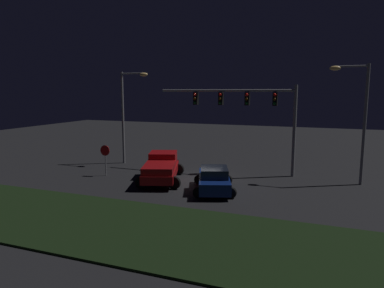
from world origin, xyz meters
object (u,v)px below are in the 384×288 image
object	(u,v)px
pickup_truck	(162,166)
traffic_signal_gantry	(248,105)
street_lamp_left	(128,106)
stop_sign	(105,154)
car_sedan	(214,179)
street_lamp_right	(357,109)

from	to	relation	value
pickup_truck	traffic_signal_gantry	size ratio (longest dim) A/B	0.56
street_lamp_left	stop_sign	distance (m)	5.61
traffic_signal_gantry	street_lamp_left	size ratio (longest dim) A/B	1.35
traffic_signal_gantry	stop_sign	world-z (taller)	traffic_signal_gantry
traffic_signal_gantry	street_lamp_left	bearing A→B (deg)	-179.35
pickup_truck	car_sedan	distance (m)	4.31
pickup_truck	car_sedan	size ratio (longest dim) A/B	1.21
traffic_signal_gantry	street_lamp_right	bearing A→B (deg)	-5.88
traffic_signal_gantry	stop_sign	size ratio (longest dim) A/B	4.63
car_sedan	street_lamp_right	size ratio (longest dim) A/B	0.61
traffic_signal_gantry	street_lamp_left	world-z (taller)	street_lamp_left
pickup_truck	traffic_signal_gantry	xyz separation A→B (m)	(4.88, 4.42, 4.03)
pickup_truck	street_lamp_left	bearing A→B (deg)	30.84
car_sedan	street_lamp_right	bearing A→B (deg)	-77.78
stop_sign	street_lamp_left	bearing A→B (deg)	99.23
street_lamp_left	pickup_truck	bearing A→B (deg)	-40.08
traffic_signal_gantry	street_lamp_right	size ratio (longest dim) A/B	1.33
street_lamp_left	street_lamp_right	size ratio (longest dim) A/B	0.98
street_lamp_right	car_sedan	bearing A→B (deg)	-148.56
pickup_truck	street_lamp_left	size ratio (longest dim) A/B	0.75
pickup_truck	stop_sign	xyz separation A→B (m)	(-4.38, -0.19, 0.56)
car_sedan	traffic_signal_gantry	bearing A→B (deg)	-26.89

